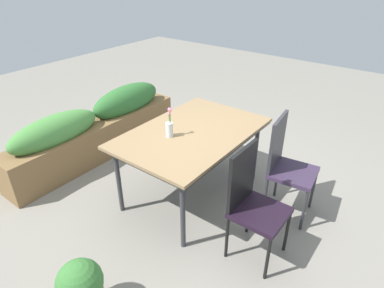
{
  "coord_description": "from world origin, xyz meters",
  "views": [
    {
      "loc": [
        -2.28,
        -1.66,
        2.25
      ],
      "look_at": [
        0.01,
        0.07,
        0.62
      ],
      "focal_mm": 30.61,
      "sensor_mm": 36.0,
      "label": 1
    }
  ],
  "objects_px": {
    "dining_table": "(192,136)",
    "chair_near_right": "(286,162)",
    "flower_vase": "(169,127)",
    "planter_box": "(97,129)",
    "chair_near_left": "(252,200)"
  },
  "relations": [
    {
      "from": "chair_near_left",
      "to": "chair_near_right",
      "type": "height_order",
      "value": "chair_near_right"
    },
    {
      "from": "chair_near_right",
      "to": "flower_vase",
      "type": "bearing_deg",
      "value": -67.9
    },
    {
      "from": "chair_near_left",
      "to": "flower_vase",
      "type": "height_order",
      "value": "flower_vase"
    },
    {
      "from": "chair_near_right",
      "to": "dining_table",
      "type": "bearing_deg",
      "value": -76.1
    },
    {
      "from": "flower_vase",
      "to": "planter_box",
      "type": "relative_size",
      "value": 0.12
    },
    {
      "from": "flower_vase",
      "to": "planter_box",
      "type": "distance_m",
      "value": 1.43
    },
    {
      "from": "dining_table",
      "to": "chair_near_left",
      "type": "distance_m",
      "value": 0.95
    },
    {
      "from": "dining_table",
      "to": "chair_near_right",
      "type": "height_order",
      "value": "chair_near_right"
    },
    {
      "from": "flower_vase",
      "to": "planter_box",
      "type": "xyz_separation_m",
      "value": [
        0.14,
        1.34,
        -0.48
      ]
    },
    {
      "from": "chair_near_left",
      "to": "planter_box",
      "type": "bearing_deg",
      "value": -96.44
    },
    {
      "from": "chair_near_left",
      "to": "chair_near_right",
      "type": "distance_m",
      "value": 0.67
    },
    {
      "from": "flower_vase",
      "to": "chair_near_right",
      "type": "bearing_deg",
      "value": -60.92
    },
    {
      "from": "dining_table",
      "to": "chair_near_right",
      "type": "distance_m",
      "value": 0.94
    },
    {
      "from": "chair_near_left",
      "to": "flower_vase",
      "type": "xyz_separation_m",
      "value": [
        0.13,
        0.98,
        0.3
      ]
    },
    {
      "from": "dining_table",
      "to": "flower_vase",
      "type": "bearing_deg",
      "value": 153.09
    }
  ]
}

